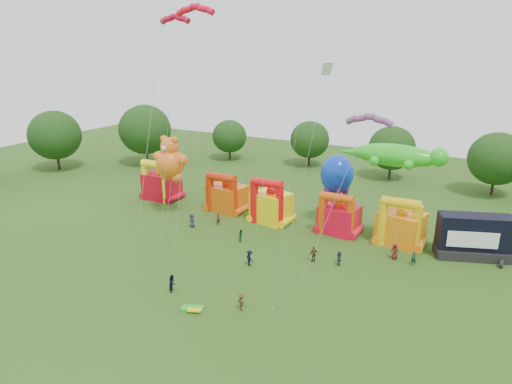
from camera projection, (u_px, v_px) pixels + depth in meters
The scene contains 24 objects.
ground at pixel (145, 325), 39.41m from camera, with size 160.00×160.00×0.00m, color #2B4914.
tree_ring at pixel (134, 253), 38.57m from camera, with size 124.89×127.01×12.07m.
bouncy_castle_0 at pixel (161, 184), 71.33m from camera, with size 5.18×4.20×6.44m.
bouncy_castle_1 at pixel (226, 196), 66.33m from camera, with size 5.54×4.65×5.87m.
bouncy_castle_2 at pixel (270, 205), 61.92m from camera, with size 5.66×4.97×6.37m.
bouncy_castle_3 at pixel (339, 217), 58.30m from camera, with size 5.11×4.28×5.62m.
bouncy_castle_4 at pixel (401, 226), 54.85m from camera, with size 5.79×5.03×6.22m.
stage_trailer at pixel (474, 237), 51.42m from camera, with size 8.38×5.43×5.07m.
teddy_bear_kite at pixel (170, 168), 62.86m from camera, with size 5.57×5.03×11.51m.
gecko_kite at pixel (395, 170), 52.65m from camera, with size 12.70×4.20×12.46m.
octopus_kite at pixel (333, 188), 59.88m from camera, with size 4.30×7.06×9.64m.
parafoil_kites at pixel (264, 166), 48.82m from camera, with size 27.86×12.19×28.12m.
diamond_kites at pixel (235, 114), 47.67m from camera, with size 23.78×19.97×41.11m.
folded_kite_bundle at pixel (193, 309), 41.58m from camera, with size 2.23×1.67×0.31m.
spectator_0 at pixel (192, 220), 60.48m from camera, with size 0.92×0.60×1.88m, color #2C2640.
spectator_1 at pixel (218, 219), 61.27m from camera, with size 0.61×0.40×1.66m, color maroon.
spectator_2 at pixel (241, 235), 56.10m from camera, with size 0.76×0.59×1.57m, color #194025.
spectator_3 at pixel (250, 258), 49.82m from camera, with size 1.16×0.67×1.80m, color black.
spectator_4 at pixel (314, 254), 50.70m from camera, with size 1.09×0.45×1.85m, color #372F16.
spectator_5 at pixel (339, 258), 50.01m from camera, with size 1.49×0.47×1.60m, color #2C2843.
spectator_6 at pixel (395, 252), 51.34m from camera, with size 0.90×0.59×1.85m, color #501716.
spectator_7 at pixel (414, 259), 49.88m from camera, with size 0.60×0.39×1.63m, color #173924.
spectator_8 at pixel (173, 283), 44.59m from camera, with size 0.86×0.67×1.78m, color black.
spectator_9 at pixel (242, 302), 41.37m from camera, with size 1.08×0.62×1.67m, color #3C3618.
Camera 1 is at (24.62, -25.39, 22.96)m, focal length 32.00 mm.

